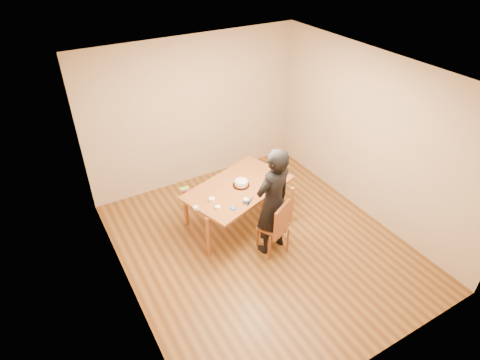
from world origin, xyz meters
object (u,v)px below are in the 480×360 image
dining_chair (273,226)px  cake_plate (241,185)px  person (273,202)px  dining_table (238,187)px  cake (241,183)px

dining_chair → cake_plate: 0.84m
cake_plate → person: (0.10, -0.73, 0.10)m
dining_chair → person: 0.42m
dining_table → person: size_ratio=0.96×
dining_chair → cake: bearing=69.4°
dining_chair → person: bearing=61.8°
dining_chair → person: size_ratio=0.22×
dining_table → cake: 0.09m
cake_plate → cake: 0.04m
cake_plate → cake: cake is taller
cake_plate → dining_chair: bearing=-82.3°
cake_plate → cake: bearing=180.0°
cake → person: person is taller
dining_table → person: person is taller
dining_table → cake_plate: 0.06m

